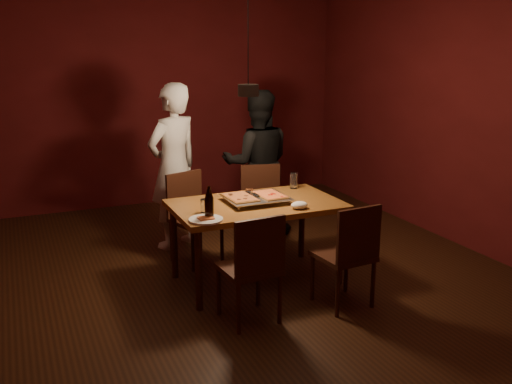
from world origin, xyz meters
name	(u,v)px	position (x,y,z in m)	size (l,w,h in m)	color
room_shell	(248,131)	(0.00, 0.00, 1.40)	(6.00, 6.00, 6.00)	#341C0E
dining_table	(256,211)	(0.06, -0.03, 0.68)	(1.50, 0.90, 0.75)	#985E26
chair_far_left	(191,209)	(-0.33, 0.72, 0.54)	(0.53, 0.53, 0.49)	#38190F
chair_far_right	(262,200)	(0.46, 0.74, 0.54)	(0.51, 0.51, 0.49)	#38190F
chair_near_left	(254,259)	(-0.29, -0.80, 0.54)	(0.45, 0.45, 0.49)	#38190F
chair_near_right	(350,247)	(0.53, -0.86, 0.54)	(0.46, 0.46, 0.49)	#38190F
pizza_tray	(256,199)	(0.07, -0.01, 0.77)	(0.55, 0.45, 0.05)	silver
pizza_meat	(240,197)	(-0.08, 0.01, 0.81)	(0.23, 0.37, 0.02)	maroon
pizza_cheese	(270,195)	(0.20, -0.02, 0.81)	(0.22, 0.35, 0.02)	gold
spatula	(255,194)	(0.07, 0.02, 0.81)	(0.09, 0.24, 0.04)	silver
beer_bottle_a	(208,204)	(-0.49, -0.32, 0.87)	(0.06, 0.06, 0.25)	black
beer_bottle_b	(209,203)	(-0.48, -0.32, 0.89)	(0.07, 0.07, 0.27)	black
water_glass_left	(205,206)	(-0.46, -0.14, 0.81)	(0.07, 0.07, 0.12)	silver
water_glass_right	(294,181)	(0.61, 0.30, 0.83)	(0.07, 0.07, 0.15)	silver
plate_slice	(206,219)	(-0.53, -0.36, 0.76)	(0.28, 0.28, 0.03)	white
napkin	(299,205)	(0.33, -0.35, 0.78)	(0.15, 0.12, 0.06)	white
diner_white	(174,167)	(-0.36, 1.18, 0.88)	(0.64, 0.42, 1.76)	silver
diner_dark	(257,163)	(0.62, 1.23, 0.82)	(0.80, 0.62, 1.65)	black
pendant_lamp	(248,89)	(0.00, 0.00, 1.76)	(0.18, 0.18, 1.10)	black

